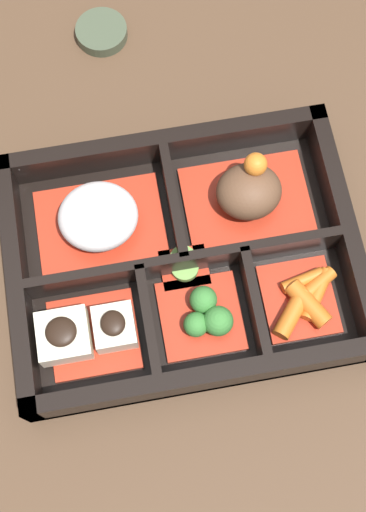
% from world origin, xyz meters
% --- Properties ---
extents(ground_plane, '(3.00, 3.00, 0.00)m').
position_xyz_m(ground_plane, '(0.00, 0.00, 0.00)').
color(ground_plane, '#4C3523').
extents(bento_base, '(0.29, 0.22, 0.01)m').
position_xyz_m(bento_base, '(0.00, 0.00, 0.01)').
color(bento_base, black).
rests_on(bento_base, ground_plane).
extents(bento_rim, '(0.29, 0.22, 0.04)m').
position_xyz_m(bento_rim, '(0.00, -0.00, 0.02)').
color(bento_rim, black).
rests_on(bento_rim, ground_plane).
extents(bowl_rice, '(0.11, 0.08, 0.04)m').
position_xyz_m(bowl_rice, '(-0.07, 0.04, 0.03)').
color(bowl_rice, '#B22D19').
rests_on(bowl_rice, bento_base).
extents(bowl_stew, '(0.11, 0.08, 0.06)m').
position_xyz_m(bowl_stew, '(0.07, 0.04, 0.03)').
color(bowl_stew, '#B22D19').
rests_on(bowl_stew, bento_base).
extents(bowl_tofu, '(0.08, 0.07, 0.04)m').
position_xyz_m(bowl_tofu, '(-0.09, -0.05, 0.02)').
color(bowl_tofu, '#B22D19').
rests_on(bowl_tofu, bento_base).
extents(bowl_greens, '(0.07, 0.07, 0.03)m').
position_xyz_m(bowl_greens, '(0.01, -0.05, 0.02)').
color(bowl_greens, '#B22D19').
rests_on(bowl_greens, bento_base).
extents(bowl_carrots, '(0.06, 0.07, 0.02)m').
position_xyz_m(bowl_carrots, '(0.09, -0.05, 0.02)').
color(bowl_carrots, '#B22D19').
rests_on(bowl_carrots, bento_base).
extents(bowl_pickles, '(0.04, 0.04, 0.01)m').
position_xyz_m(bowl_pickles, '(-0.00, -0.01, 0.02)').
color(bowl_pickles, '#B22D19').
rests_on(bowl_pickles, bento_base).
extents(sauce_dish, '(0.05, 0.05, 0.01)m').
position_xyz_m(sauce_dish, '(-0.04, 0.25, 0.01)').
color(sauce_dish, '#424C38').
rests_on(sauce_dish, ground_plane).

